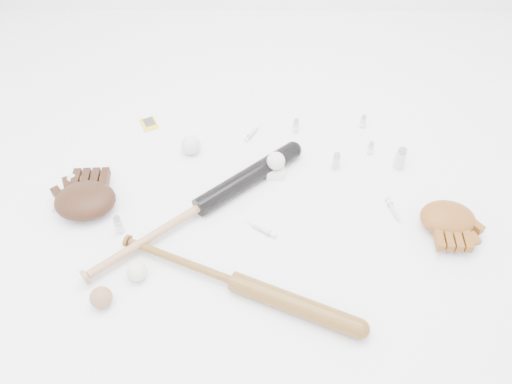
{
  "coord_description": "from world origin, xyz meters",
  "views": [
    {
      "loc": [
        0.01,
        -1.27,
        1.42
      ],
      "look_at": [
        0.0,
        -0.01,
        0.06
      ],
      "focal_mm": 35.0,
      "sensor_mm": 36.0,
      "label": 1
    }
  ],
  "objects_px": {
    "bat_wood": "(235,282)",
    "glove_dark": "(85,200)",
    "bat_dark": "(200,207)",
    "pedestal": "(275,171)"
  },
  "relations": [
    {
      "from": "bat_dark",
      "to": "pedestal",
      "type": "distance_m",
      "value": 0.35
    },
    {
      "from": "bat_dark",
      "to": "bat_wood",
      "type": "xyz_separation_m",
      "value": [
        0.14,
        -0.32,
        -0.0
      ]
    },
    {
      "from": "bat_dark",
      "to": "pedestal",
      "type": "xyz_separation_m",
      "value": [
        0.28,
        0.21,
        -0.02
      ]
    },
    {
      "from": "glove_dark",
      "to": "bat_wood",
      "type": "bearing_deg",
      "value": -34.07
    },
    {
      "from": "glove_dark",
      "to": "pedestal",
      "type": "bearing_deg",
      "value": 11.53
    },
    {
      "from": "pedestal",
      "to": "bat_dark",
      "type": "bearing_deg",
      "value": -143.84
    },
    {
      "from": "bat_wood",
      "to": "glove_dark",
      "type": "bearing_deg",
      "value": 172.44
    },
    {
      "from": "bat_dark",
      "to": "bat_wood",
      "type": "bearing_deg",
      "value": -107.61
    },
    {
      "from": "glove_dark",
      "to": "bat_dark",
      "type": "bearing_deg",
      "value": -5.77
    },
    {
      "from": "bat_wood",
      "to": "glove_dark",
      "type": "distance_m",
      "value": 0.66
    }
  ]
}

